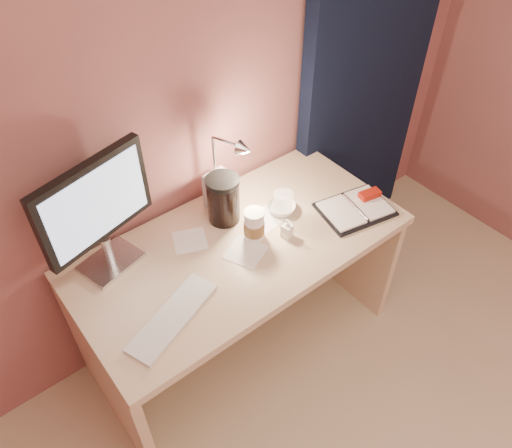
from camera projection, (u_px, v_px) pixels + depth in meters
room at (357, 59)px, 2.39m from camera, size 3.50×3.50×3.50m
desk at (231, 268)px, 2.27m from camera, size 1.40×0.70×0.73m
monitor at (95, 209)px, 1.79m from camera, size 0.46×0.22×0.49m
keyboard at (173, 317)px, 1.79m from camera, size 0.42×0.25×0.02m
planner at (356, 207)px, 2.21m from camera, size 0.35×0.29×0.05m
paper_a at (246, 252)px, 2.03m from camera, size 0.19×0.19×0.00m
paper_b at (265, 219)px, 2.17m from camera, size 0.15×0.15×0.00m
paper_c at (190, 240)px, 2.08m from camera, size 0.18×0.18×0.00m
coffee_cup at (254, 226)px, 2.05m from camera, size 0.09×0.09×0.14m
clear_cup at (283, 207)px, 2.12m from camera, size 0.08×0.08×0.15m
bowl at (282, 208)px, 2.20m from camera, size 0.16×0.16×0.04m
lotion_bottle at (287, 228)px, 2.07m from camera, size 0.05×0.05×0.09m
dark_jar at (223, 201)px, 2.11m from camera, size 0.14×0.14×0.20m
product_box at (219, 191)px, 2.18m from camera, size 0.13×0.11×0.17m
desk_lamp at (219, 173)px, 2.04m from camera, size 0.14×0.22×0.37m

